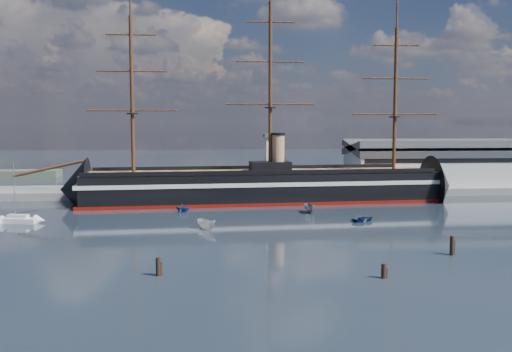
{
  "coord_description": "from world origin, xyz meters",
  "views": [
    {
      "loc": [
        -15.32,
        -82.41,
        20.13
      ],
      "look_at": [
        -4.99,
        35.0,
        9.0
      ],
      "focal_mm": 40.0,
      "sensor_mm": 36.0,
      "label": 1
    }
  ],
  "objects": [
    {
      "name": "quay_tower",
      "position": [
        3.0,
        73.0,
        9.75
      ],
      "size": [
        5.0,
        5.0,
        15.0
      ],
      "color": "silver",
      "rests_on": "ground"
    },
    {
      "name": "piling_near_left",
      "position": [
        -21.71,
        -8.17,
        0.0
      ],
      "size": [
        0.64,
        0.64,
        3.16
      ],
      "primitive_type": "cylinder",
      "color": "black",
      "rests_on": "ground"
    },
    {
      "name": "ground",
      "position": [
        0.0,
        40.0,
        0.0
      ],
      "size": [
        600.0,
        600.0,
        0.0
      ],
      "primitive_type": "plane",
      "color": "black",
      "rests_on": "ground"
    },
    {
      "name": "piling_near_mid",
      "position": [
        7.45,
        -11.99,
        0.0
      ],
      "size": [
        0.64,
        0.64,
        2.62
      ],
      "primitive_type": "cylinder",
      "color": "black",
      "rests_on": "ground"
    },
    {
      "name": "motorboat_c",
      "position": [
        7.69,
        41.8,
        0.0
      ],
      "size": [
        6.32,
        2.62,
        2.48
      ],
      "primitive_type": "imported",
      "rotation": [
        0.0,
        0.0,
        0.06
      ],
      "color": "slate",
      "rests_on": "ground"
    },
    {
      "name": "motorboat_b",
      "position": [
        16.67,
        30.02,
        0.0
      ],
      "size": [
        2.77,
        3.51,
        1.54
      ],
      "primitive_type": "imported",
      "rotation": [
        0.0,
        0.0,
        2.09
      ],
      "color": "navy",
      "rests_on": "ground"
    },
    {
      "name": "quay",
      "position": [
        10.0,
        76.0,
        0.0
      ],
      "size": [
        180.0,
        18.0,
        2.0
      ],
      "primitive_type": "cube",
      "color": "slate",
      "rests_on": "ground"
    },
    {
      "name": "warehouse",
      "position": [
        58.0,
        80.0,
        7.98
      ],
      "size": [
        63.0,
        21.0,
        11.6
      ],
      "color": "#B7BABC",
      "rests_on": "ground"
    },
    {
      "name": "sailboat",
      "position": [
        -52.93,
        34.03,
        0.78
      ],
      "size": [
        8.0,
        3.86,
        12.31
      ],
      "rotation": [
        0.0,
        0.0,
        -0.22
      ],
      "color": "white",
      "rests_on": "ground"
    },
    {
      "name": "motorboat_d",
      "position": [
        -20.68,
        45.61,
        0.0
      ],
      "size": [
        5.17,
        6.42,
        2.17
      ],
      "primitive_type": "imported",
      "rotation": [
        0.0,
        0.0,
        1.05
      ],
      "color": "navy",
      "rests_on": "ground"
    },
    {
      "name": "piling_near_right",
      "position": [
        21.8,
        -0.27,
        0.0
      ],
      "size": [
        0.64,
        0.64,
        3.66
      ],
      "primitive_type": "cylinder",
      "color": "black",
      "rests_on": "ground"
    },
    {
      "name": "motorboat_a",
      "position": [
        -15.31,
        23.97,
        0.0
      ],
      "size": [
        6.22,
        5.16,
        2.4
      ],
      "primitive_type": "imported",
      "rotation": [
        0.0,
        0.0,
        0.59
      ],
      "color": "white",
      "rests_on": "ground"
    },
    {
      "name": "warship",
      "position": [
        -2.95,
        60.0,
        4.04
      ],
      "size": [
        113.39,
        22.21,
        53.94
      ],
      "rotation": [
        0.0,
        0.0,
        0.07
      ],
      "color": "black",
      "rests_on": "ground"
    }
  ]
}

